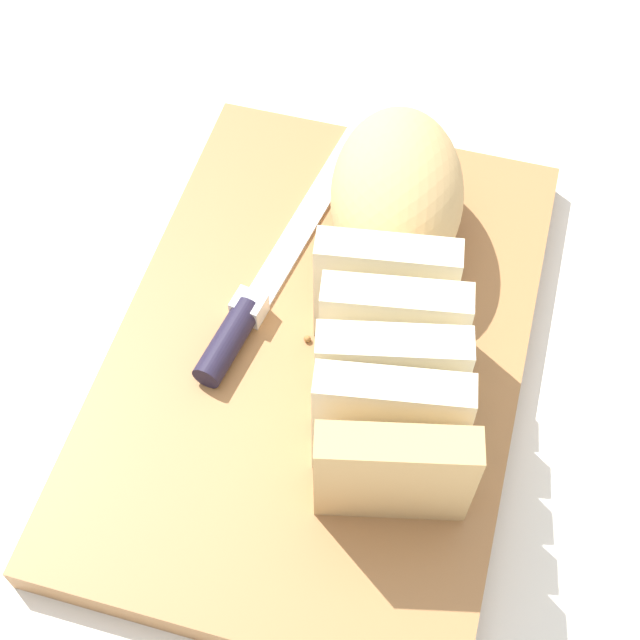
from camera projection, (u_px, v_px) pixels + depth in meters
ground_plane at (320, 362)px, 0.69m from camera, size 3.00×3.00×0.00m
cutting_board at (320, 353)px, 0.68m from camera, size 0.44×0.31×0.03m
bread_loaf at (394, 267)px, 0.65m from camera, size 0.32×0.15×0.10m
bread_knife at (259, 293)px, 0.68m from camera, size 0.30×0.08×0.02m
crumb_near_knife at (416, 315)px, 0.68m from camera, size 0.00×0.00×0.00m
crumb_near_loaf at (308, 337)px, 0.67m from camera, size 0.01×0.01×0.01m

